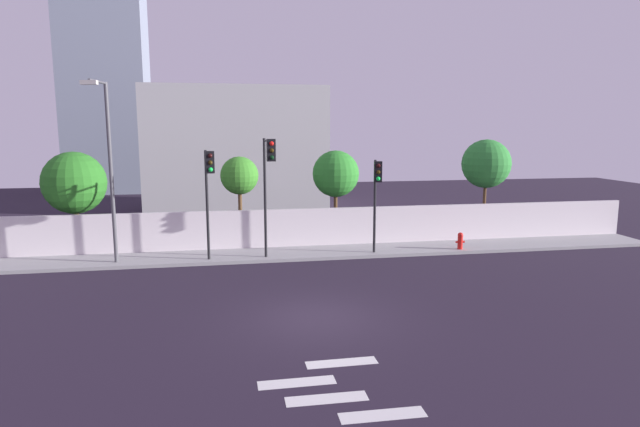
{
  "coord_description": "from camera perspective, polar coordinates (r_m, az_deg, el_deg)",
  "views": [
    {
      "loc": [
        -2.67,
        -15.53,
        5.81
      ],
      "look_at": [
        1.27,
        6.5,
        2.19
      ],
      "focal_mm": 30.01,
      "sensor_mm": 36.0,
      "label": 1
    }
  ],
  "objects": [
    {
      "name": "ground_plane",
      "position": [
        16.8,
        -0.38,
        -11.05
      ],
      "size": [
        80.0,
        80.0,
        0.0
      ],
      "primitive_type": "plane",
      "color": "#241B2A"
    },
    {
      "name": "sidewalk",
      "position": [
        24.56,
        -3.64,
        -4.33
      ],
      "size": [
        36.0,
        2.4,
        0.15
      ],
      "primitive_type": "cube",
      "color": "#959595",
      "rests_on": "ground"
    },
    {
      "name": "perimeter_wall",
      "position": [
        25.61,
        -3.99,
        -1.54
      ],
      "size": [
        36.0,
        0.18,
        1.8
      ],
      "primitive_type": "cube",
      "color": "silver",
      "rests_on": "sidewalk"
    },
    {
      "name": "crosswalk_marking",
      "position": [
        12.66,
        1.7,
        -18.12
      ],
      "size": [
        3.34,
        3.01,
        0.01
      ],
      "color": "silver",
      "rests_on": "ground"
    },
    {
      "name": "traffic_light_left",
      "position": [
        22.67,
        -11.79,
        3.34
      ],
      "size": [
        0.44,
        1.23,
        4.71
      ],
      "color": "black",
      "rests_on": "sidewalk"
    },
    {
      "name": "traffic_light_center",
      "position": [
        23.59,
        6.05,
        2.89
      ],
      "size": [
        0.41,
        1.24,
        4.22
      ],
      "color": "black",
      "rests_on": "sidewalk"
    },
    {
      "name": "traffic_light_right",
      "position": [
        22.49,
        -5.56,
        4.34
      ],
      "size": [
        0.41,
        1.69,
        5.19
      ],
      "color": "black",
      "rests_on": "sidewalk"
    },
    {
      "name": "street_lamp_curbside",
      "position": [
        23.55,
        -21.65,
        5.37
      ],
      "size": [
        0.64,
        1.91,
        7.46
      ],
      "color": "#4C4C51",
      "rests_on": "sidewalk"
    },
    {
      "name": "fire_hydrant",
      "position": [
        25.91,
        14.73,
        -2.77
      ],
      "size": [
        0.44,
        0.26,
        0.8
      ],
      "color": "red",
      "rests_on": "sidewalk"
    },
    {
      "name": "roadside_tree_leftmost",
      "position": [
        27.32,
        -24.73,
        2.97
      ],
      "size": [
        2.89,
        2.89,
        4.71
      ],
      "color": "brown",
      "rests_on": "ground"
    },
    {
      "name": "roadside_tree_midleft",
      "position": [
        26.43,
        -8.58,
        3.96
      ],
      "size": [
        1.86,
        1.86,
        4.41
      ],
      "color": "brown",
      "rests_on": "ground"
    },
    {
      "name": "roadside_tree_midright",
      "position": [
        26.99,
        1.68,
        4.22
      ],
      "size": [
        2.35,
        2.35,
        4.66
      ],
      "color": "brown",
      "rests_on": "ground"
    },
    {
      "name": "roadside_tree_rightmost",
      "position": [
        29.71,
        17.3,
        5.06
      ],
      "size": [
        2.57,
        2.57,
        5.18
      ],
      "color": "brown",
      "rests_on": "ground"
    },
    {
      "name": "low_building_distant",
      "position": [
        39.06,
        -8.91,
        6.88
      ],
      "size": [
        12.53,
        6.0,
        8.61
      ],
      "primitive_type": "cube",
      "color": "#ADADAD",
      "rests_on": "ground"
    },
    {
      "name": "tower_on_skyline",
      "position": [
        52.97,
        -22.32,
        19.46
      ],
      "size": [
        7.07,
        5.0,
        31.7
      ],
      "primitive_type": "cube",
      "color": "gray",
      "rests_on": "ground"
    }
  ]
}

